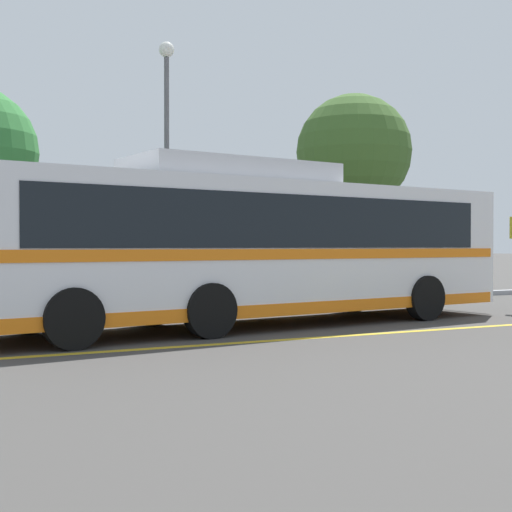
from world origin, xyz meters
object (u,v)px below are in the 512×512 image
Objects in this scene: tree_0 at (354,152)px; parked_car_3 at (354,280)px; parked_car_2 at (190,286)px; transit_bus at (255,244)px; street_lamp at (167,133)px.

parked_car_3 is at bearing -123.96° from tree_0.
tree_0 is at bearing -52.24° from parked_car_2.
transit_bus reaches higher than parked_car_3.
parked_car_2 is at bearing 176.31° from transit_bus.
tree_0 is at bearing 144.16° from parked_car_3.
parked_car_2 is 0.61× the size of tree_0.
parked_car_2 is 11.46m from tree_0.
parked_car_3 is 0.60× the size of tree_0.
street_lamp reaches higher than parked_car_3.
tree_0 reaches higher than parked_car_3.
parked_car_3 is at bearing 117.79° from transit_bus.
parked_car_3 is (4.92, 0.15, 0.04)m from parked_car_2.
parked_car_2 is 1.02× the size of parked_car_3.
street_lamp is at bearing -2.54° from parked_car_2.
tree_0 reaches higher than parked_car_2.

